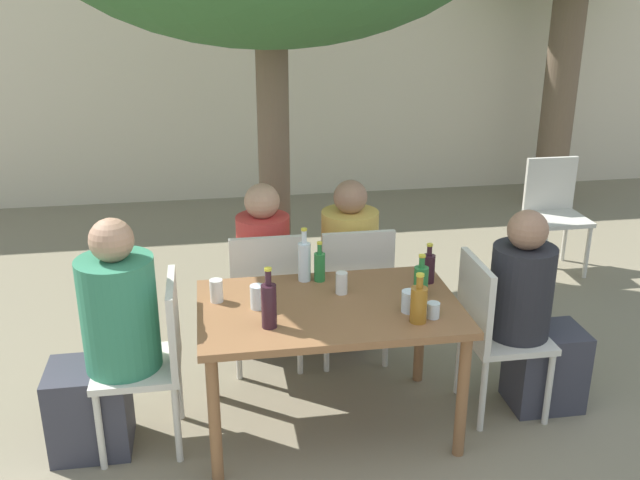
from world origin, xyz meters
TOP-DOWN VIEW (x-y plane):
  - ground_plane at (0.00, 0.00)m, footprint 30.00×30.00m
  - cafe_building_wall at (0.00, 4.40)m, footprint 10.00×0.08m
  - dining_table_front at (0.00, 0.00)m, footprint 1.37×0.86m
  - patio_chair_0 at (-0.92, 0.00)m, footprint 0.44×0.44m
  - patio_chair_1 at (0.92, 0.00)m, footprint 0.44×0.44m
  - patio_chair_2 at (-0.27, 0.66)m, footprint 0.44×0.44m
  - patio_chair_3 at (0.27, 0.66)m, footprint 0.44×0.44m
  - patio_chair_4 at (2.24, 1.94)m, footprint 0.44×0.44m
  - person_seated_0 at (-1.14, -0.00)m, footprint 0.59×0.38m
  - person_seated_1 at (1.15, -0.00)m, footprint 0.57×0.34m
  - person_seated_2 at (-0.27, 0.90)m, footprint 0.33×0.57m
  - person_seated_3 at (0.27, 0.90)m, footprint 0.36×0.58m
  - wine_bottle_0 at (0.60, 0.20)m, footprint 0.07×0.07m
  - amber_bottle_1 at (0.40, -0.26)m, footprint 0.08×0.08m
  - green_bottle_2 at (0.50, 0.02)m, footprint 0.08×0.08m
  - water_bottle_3 at (-0.08, 0.33)m, footprint 0.07×0.07m
  - wine_bottle_4 at (-0.33, -0.20)m, footprint 0.08×0.08m
  - green_bottle_5 at (-0.00, 0.31)m, footprint 0.06×0.06m
  - drinking_glass_0 at (0.09, 0.13)m, footprint 0.06×0.06m
  - drinking_glass_1 at (0.39, -0.14)m, footprint 0.08×0.08m
  - drinking_glass_2 at (-0.58, 0.14)m, footprint 0.07×0.07m
  - drinking_glass_3 at (-0.37, 0.02)m, footprint 0.08×0.08m
  - drinking_glass_4 at (0.49, -0.23)m, footprint 0.07×0.07m

SIDE VIEW (x-z plane):
  - ground_plane at x=0.00m, z-range 0.00..0.00m
  - person_seated_2 at x=-0.27m, z-range -0.06..1.11m
  - person_seated_3 at x=0.27m, z-range -0.06..1.11m
  - patio_chair_0 at x=-0.92m, z-range 0.07..1.00m
  - patio_chair_1 at x=0.92m, z-range 0.07..1.00m
  - patio_chair_2 at x=-0.27m, z-range 0.07..1.00m
  - patio_chair_3 at x=0.27m, z-range 0.07..1.00m
  - patio_chair_4 at x=2.24m, z-range 0.07..1.00m
  - person_seated_1 at x=1.15m, z-range -0.06..1.14m
  - person_seated_0 at x=-1.14m, z-range -0.06..1.22m
  - dining_table_front at x=0.00m, z-range 0.28..1.02m
  - drinking_glass_4 at x=0.49m, z-range 0.74..0.82m
  - drinking_glass_1 at x=0.39m, z-range 0.74..0.85m
  - drinking_glass_0 at x=0.09m, z-range 0.74..0.86m
  - drinking_glass_2 at x=-0.58m, z-range 0.74..0.86m
  - drinking_glass_3 at x=-0.37m, z-range 0.74..0.86m
  - wine_bottle_0 at x=0.60m, z-range 0.71..0.94m
  - green_bottle_5 at x=0.00m, z-range 0.71..0.94m
  - green_bottle_2 at x=0.50m, z-range 0.71..0.95m
  - amber_bottle_1 at x=0.40m, z-range 0.71..0.97m
  - water_bottle_3 at x=-0.08m, z-range 0.70..1.01m
  - wine_bottle_4 at x=-0.33m, z-range 0.70..1.02m
  - cafe_building_wall at x=0.00m, z-range 0.00..2.80m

